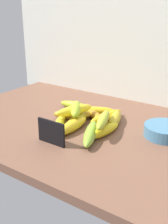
{
  "coord_description": "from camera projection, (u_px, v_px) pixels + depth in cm",
  "views": [
    {
      "loc": [
        63.51,
        -84.58,
        47.77
      ],
      "look_at": [
        4.17,
        0.81,
        8.0
      ],
      "focal_mm": 45.82,
      "sensor_mm": 36.0,
      "label": 1
    }
  ],
  "objects": [
    {
      "name": "counter_top",
      "position": [
        74.0,
        126.0,
        1.15
      ],
      "size": [
        110.0,
        76.0,
        3.0
      ],
      "primitive_type": "cube",
      "color": "brown",
      "rests_on": "ground"
    },
    {
      "name": "back_wall",
      "position": [
        123.0,
        32.0,
        1.33
      ],
      "size": [
        130.0,
        2.0,
        70.0
      ],
      "primitive_type": "cube",
      "color": "silver",
      "rests_on": "ground"
    },
    {
      "name": "chalkboard_sign",
      "position": [
        51.0,
        133.0,
        0.96
      ],
      "size": [
        11.0,
        1.8,
        8.4
      ],
      "color": "black",
      "rests_on": "counter_top"
    },
    {
      "name": "fruit_bowl",
      "position": [
        165.0,
        131.0,
        1.02
      ],
      "size": [
        15.09,
        15.09,
        4.22
      ],
      "primitive_type": "cylinder",
      "color": "teal",
      "rests_on": "counter_top"
    },
    {
      "name": "banana_0",
      "position": [
        91.0,
        133.0,
        1.0
      ],
      "size": [
        12.42,
        20.17,
        4.17
      ],
      "primitive_type": "ellipsoid",
      "rotation": [
        0.0,
        0.0,
        2.01
      ],
      "color": "#87AF32",
      "rests_on": "counter_top"
    },
    {
      "name": "banana_1",
      "position": [
        90.0,
        111.0,
        1.21
      ],
      "size": [
        18.87,
        14.95,
        3.72
      ],
      "primitive_type": "ellipsoid",
      "rotation": [
        0.0,
        0.0,
        0.62
      ],
      "color": "yellow",
      "rests_on": "counter_top"
    },
    {
      "name": "banana_2",
      "position": [
        75.0,
        106.0,
        1.28
      ],
      "size": [
        15.99,
        3.74,
        3.62
      ],
      "primitive_type": "ellipsoid",
      "rotation": [
        0.0,
        0.0,
        3.15
      ],
      "color": "#A6BB26",
      "rests_on": "counter_top"
    },
    {
      "name": "banana_3",
      "position": [
        115.0,
        119.0,
        1.12
      ],
      "size": [
        9.04,
        16.27,
        4.09
      ],
      "primitive_type": "ellipsoid",
      "rotation": [
        0.0,
        0.0,
        5.05
      ],
      "color": "gold",
      "rests_on": "counter_top"
    },
    {
      "name": "banana_4",
      "position": [
        59.0,
        124.0,
        1.09
      ],
      "size": [
        11.25,
        16.55,
        3.58
      ],
      "primitive_type": "ellipsoid",
      "rotation": [
        0.0,
        0.0,
        2.07
      ],
      "color": "yellow",
      "rests_on": "counter_top"
    },
    {
      "name": "banana_5",
      "position": [
        78.0,
        119.0,
        1.13
      ],
      "size": [
        5.96,
        19.63,
        3.76
      ],
      "primitive_type": "ellipsoid",
      "rotation": [
        0.0,
        0.0,
        4.83
      ],
      "color": "gold",
      "rests_on": "counter_top"
    },
    {
      "name": "banana_6",
      "position": [
        72.0,
        115.0,
        1.17
      ],
      "size": [
        15.33,
        11.09,
        4.09
      ],
      "primitive_type": "ellipsoid",
      "rotation": [
        0.0,
        0.0,
        3.66
      ],
      "color": "gold",
      "rests_on": "counter_top"
    },
    {
      "name": "banana_7",
      "position": [
        98.0,
        118.0,
        1.14
      ],
      "size": [
        19.58,
        14.0,
        3.52
      ],
      "primitive_type": "ellipsoid",
      "rotation": [
        0.0,
        0.0,
        5.73
      ],
      "color": "#B27A1D",
      "rests_on": "counter_top"
    },
    {
      "name": "banana_8",
      "position": [
        72.0,
        126.0,
        1.06
      ],
      "size": [
        4.39,
        17.41,
        4.21
      ],
      "primitive_type": "ellipsoid",
      "rotation": [
        0.0,
        0.0,
        4.72
      ],
      "color": "yellow",
      "rests_on": "counter_top"
    },
    {
      "name": "banana_9",
      "position": [
        105.0,
        130.0,
        1.03
      ],
      "size": [
        5.73,
        15.99,
        3.7
      ],
      "primitive_type": "ellipsoid",
      "rotation": [
        0.0,
        0.0,
        4.58
      ],
      "color": "yellow",
      "rests_on": "counter_top"
    },
    {
      "name": "banana_10",
      "position": [
        106.0,
        117.0,
        1.15
      ],
      "size": [
        6.96,
        18.67,
        3.64
      ],
      "primitive_type": "ellipsoid",
      "rotation": [
        0.0,
        0.0,
        4.53
      ],
      "color": "yellow",
      "rests_on": "counter_top"
    },
    {
      "name": "banana_11",
      "position": [
        103.0,
        120.0,
        1.03
      ],
      "size": [
        9.35,
        17.71,
        3.53
      ],
      "primitive_type": "ellipsoid",
      "rotation": [
        0.0,
        0.0,
        5.06
      ],
      "color": "#AFC02F",
      "rests_on": "banana_9"
    },
    {
      "name": "banana_12",
      "position": [
        74.0,
        110.0,
        1.11
      ],
      "size": [
        9.49,
        16.23,
        3.84
      ],
      "primitive_type": "ellipsoid",
      "rotation": [
        0.0,
        0.0,
        4.33
      ],
      "color": "yellow",
      "rests_on": "banana_5"
    },
    {
      "name": "banana_13",
      "position": [
        75.0,
        109.0,
        1.12
      ],
      "size": [
        12.11,
        15.34,
        4.29
      ],
      "primitive_type": "ellipsoid",
      "rotation": [
        0.0,
        0.0,
        5.29
      ],
      "color": "#9DB729",
      "rests_on": "banana_5"
    }
  ]
}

